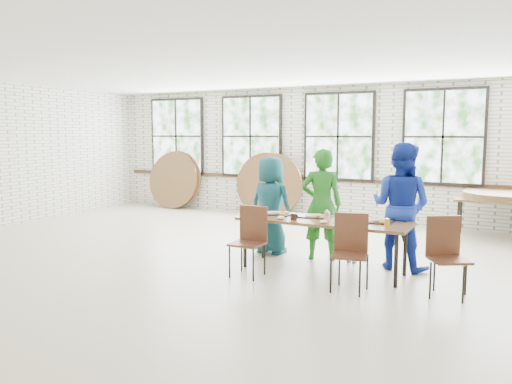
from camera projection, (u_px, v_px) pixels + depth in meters
room at (338, 139)px, 11.10m from camera, size 12.00×12.00×12.00m
dining_table at (323, 223)px, 6.98m from camera, size 2.41×0.83×0.74m
chair_near_left at (250, 235)px, 6.83m from camera, size 0.42×0.41×0.95m
chair_near_right at (350, 245)px, 6.19m from camera, size 0.49×0.48×0.95m
chair_spare at (446, 249)px, 5.98m from camera, size 0.57×0.56×0.95m
adult_teal at (271, 205)px, 8.05m from camera, size 0.83×0.61×1.58m
adult_green at (321, 204)px, 7.65m from camera, size 0.73×0.61×1.71m
toddler at (352, 238)px, 7.49m from camera, size 0.51×0.32×0.75m
adult_blue at (401, 206)px, 7.11m from camera, size 1.01×0.86×1.81m
storage_table at (506, 202)px, 9.16m from camera, size 1.86×0.91×0.74m
tabletop_clutter at (326, 218)px, 6.93m from camera, size 1.94×0.66×0.11m
round_tops_stacked at (506, 196)px, 9.15m from camera, size 1.50×1.50×0.13m
round_tops_leaning at (219, 182)px, 12.41m from camera, size 4.36×0.38×1.49m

